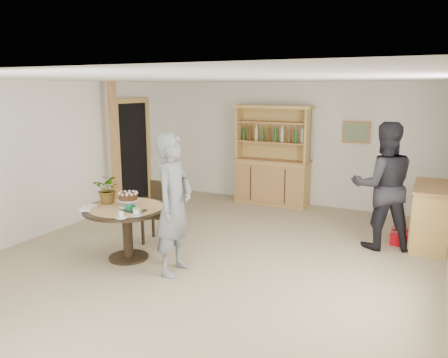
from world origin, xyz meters
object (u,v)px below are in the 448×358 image
dining_chair (160,208)px  teen_boy (174,205)px  red_suitcase (411,238)px  hutch (272,171)px  sideboard (431,215)px  dining_table (127,218)px  adult_person (383,186)px

dining_chair → teen_boy: (0.86, -0.93, 0.38)m
teen_boy → red_suitcase: bearing=-51.2°
hutch → sideboard: (3.04, -1.24, -0.22)m
hutch → dining_table: hutch is taller
teen_boy → red_suitcase: size_ratio=3.01×
hutch → adult_person: size_ratio=1.07×
dining_chair → adult_person: 3.41m
sideboard → red_suitcase: (-0.24, -0.12, -0.37)m
hutch → red_suitcase: size_ratio=3.34×
hutch → sideboard: size_ratio=1.62×
dining_table → teen_boy: teen_boy is taller
dining_table → dining_chair: (-0.01, 0.83, -0.07)m
sideboard → teen_boy: (-2.97, -2.61, 0.45)m
dining_table → hutch: bearing=78.2°
sideboard → dining_table: (-3.82, -2.51, 0.13)m
dining_table → teen_boy: size_ratio=0.65×
dining_chair → red_suitcase: bearing=14.2°
adult_person → teen_boy: bearing=22.1°
sideboard → dining_chair: (-3.83, -1.68, 0.06)m
adult_person → sideboard: bearing=-167.5°
dining_chair → teen_boy: bearing=-56.5°
sideboard → dining_table: 4.58m
dining_chair → red_suitcase: size_ratio=1.55×
sideboard → adult_person: adult_person is taller
dining_chair → red_suitcase: 3.94m
dining_chair → teen_boy: 1.32m
sideboard → red_suitcase: 0.46m
dining_table → adult_person: (3.14, 2.06, 0.35)m
teen_boy → red_suitcase: 3.79m
dining_chair → adult_person: (3.16, 1.23, 0.42)m
hutch → dining_table: (-0.78, -3.75, -0.08)m
sideboard → teen_boy: size_ratio=0.69×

